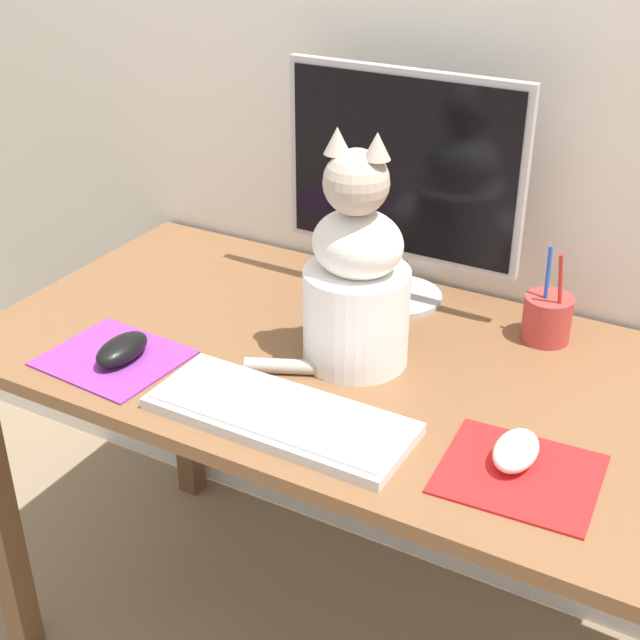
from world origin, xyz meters
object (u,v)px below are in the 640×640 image
at_px(computer_mouse_left, 122,349).
at_px(monitor, 402,180).
at_px(cat, 356,280).
at_px(computer_mouse_right, 516,451).
at_px(keyboard, 280,414).
at_px(pen_cup, 547,318).

bearing_deg(computer_mouse_left, monitor, 54.85).
bearing_deg(cat, monitor, 93.25).
xyz_separation_m(monitor, computer_mouse_right, (0.36, -0.38, -0.21)).
height_order(keyboard, cat, cat).
bearing_deg(keyboard, pen_cup, 58.29).
distance_m(monitor, pen_cup, 0.35).
distance_m(keyboard, computer_mouse_left, 0.32).
xyz_separation_m(monitor, computer_mouse_left, (-0.30, -0.43, -0.21)).
relative_size(monitor, cat, 1.13).
bearing_deg(monitor, pen_cup, -2.91).
bearing_deg(pen_cup, computer_mouse_right, -79.76).
relative_size(computer_mouse_left, computer_mouse_right, 1.11).
bearing_deg(pen_cup, cat, -139.40).
xyz_separation_m(monitor, pen_cup, (0.29, -0.01, -0.19)).
xyz_separation_m(keyboard, computer_mouse_left, (-0.32, 0.02, 0.01)).
bearing_deg(pen_cup, computer_mouse_left, -144.98).
distance_m(computer_mouse_right, pen_cup, 0.37).
xyz_separation_m(keyboard, computer_mouse_right, (0.34, 0.07, 0.01)).
distance_m(monitor, cat, 0.25).
bearing_deg(computer_mouse_left, keyboard, -3.55).
bearing_deg(keyboard, cat, 86.26).
xyz_separation_m(monitor, keyboard, (0.02, -0.45, -0.22)).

